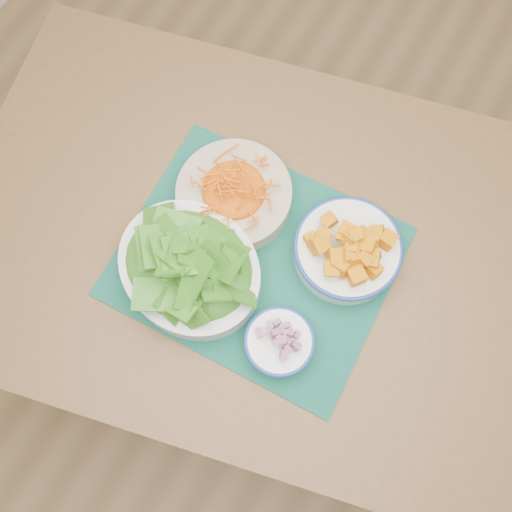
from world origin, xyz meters
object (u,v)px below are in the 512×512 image
at_px(table, 260,257).
at_px(carrot_bowl, 234,193).
at_px(placemat, 256,261).
at_px(onion_bowl, 279,342).
at_px(squash_bowl, 349,247).
at_px(lettuce_bowl, 189,265).

bearing_deg(table, carrot_bowl, 138.49).
height_order(table, placemat, placemat).
bearing_deg(onion_bowl, table, 129.66).
bearing_deg(placemat, carrot_bowl, 136.26).
relative_size(table, onion_bowl, 9.61).
distance_m(placemat, squash_bowl, 0.18).
bearing_deg(lettuce_bowl, squash_bowl, 51.12).
xyz_separation_m(lettuce_bowl, onion_bowl, (0.21, -0.03, -0.03)).
bearing_deg(lettuce_bowl, onion_bowl, 4.20).
bearing_deg(placemat, onion_bowl, -48.09).
distance_m(placemat, onion_bowl, 0.17).
bearing_deg(carrot_bowl, placemat, -40.74).
height_order(lettuce_bowl, onion_bowl, lettuce_bowl).
xyz_separation_m(carrot_bowl, lettuce_bowl, (0.01, -0.17, 0.02)).
height_order(table, squash_bowl, squash_bowl).
relative_size(placemat, carrot_bowl, 2.00).
xyz_separation_m(table, carrot_bowl, (-0.09, 0.05, 0.14)).
xyz_separation_m(table, placemat, (0.01, -0.04, 0.10)).
bearing_deg(onion_bowl, placemat, 134.92).
distance_m(table, placemat, 0.11).
relative_size(squash_bowl, lettuce_bowl, 0.70).
relative_size(placemat, lettuce_bowl, 1.54).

